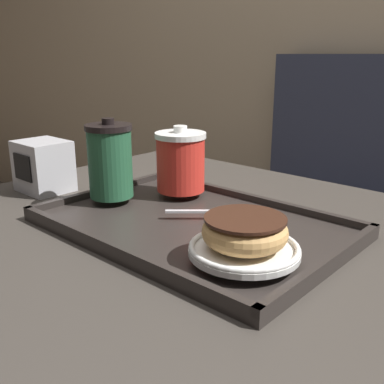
{
  "coord_description": "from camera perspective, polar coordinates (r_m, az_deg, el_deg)",
  "views": [
    {
      "loc": [
        0.44,
        -0.5,
        1.0
      ],
      "look_at": [
        -0.03,
        0.02,
        0.79
      ],
      "focal_mm": 42.0,
      "sensor_mm": 36.0,
      "label": 1
    }
  ],
  "objects": [
    {
      "name": "spoon",
      "position": [
        0.75,
        5.46,
        -2.29
      ],
      "size": [
        0.13,
        0.12,
        0.01
      ],
      "rotation": [
        0.0,
        0.0,
        0.74
      ],
      "color": "silver",
      "rests_on": "serving_tray"
    },
    {
      "name": "coffee_cup_rear",
      "position": [
        0.86,
        -1.46,
        3.93
      ],
      "size": [
        0.1,
        0.1,
        0.13
      ],
      "color": "red",
      "rests_on": "serving_tray"
    },
    {
      "name": "napkin_dispenser",
      "position": [
        0.99,
        -18.37,
        3.14
      ],
      "size": [
        0.11,
        0.09,
        0.11
      ],
      "color": "#B7B7BC",
      "rests_on": "cafe_table"
    },
    {
      "name": "cafe_table",
      "position": [
        0.79,
        0.76,
        -16.32
      ],
      "size": [
        1.06,
        0.87,
        0.72
      ],
      "color": "#38332D",
      "rests_on": "ground_plane"
    },
    {
      "name": "donut_chocolate_glazed",
      "position": [
        0.59,
        6.73,
        -4.9
      ],
      "size": [
        0.11,
        0.11,
        0.04
      ],
      "color": "tan",
      "rests_on": "plate_with_chocolate_donut"
    },
    {
      "name": "coffee_cup_front",
      "position": [
        0.83,
        -10.36,
        3.95
      ],
      "size": [
        0.08,
        0.08,
        0.14
      ],
      "color": "#235638",
      "rests_on": "serving_tray"
    },
    {
      "name": "serving_tray",
      "position": [
        0.74,
        0.0,
        -4.19
      ],
      "size": [
        0.49,
        0.33,
        0.02
      ],
      "color": "#282321",
      "rests_on": "cafe_table"
    },
    {
      "name": "plate_with_chocolate_donut",
      "position": [
        0.6,
        6.64,
        -7.22
      ],
      "size": [
        0.15,
        0.15,
        0.01
      ],
      "color": "white",
      "rests_on": "serving_tray"
    }
  ]
}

